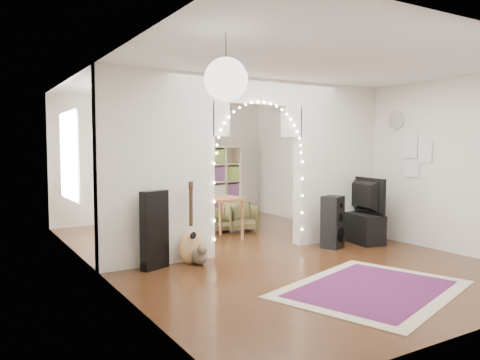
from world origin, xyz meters
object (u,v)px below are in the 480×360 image
dining_table (208,202)px  bookcase (208,182)px  acoustic_guitar (191,234)px  floor_speaker (333,222)px  dining_chair_right (241,217)px  dining_chair_left (219,220)px  media_console (359,227)px

dining_table → bookcase: bearing=54.4°
acoustic_guitar → floor_speaker: size_ratio=1.16×
floor_speaker → dining_chair_right: floor_speaker is taller
bookcase → dining_chair_right: bookcase is taller
bookcase → dining_chair_right: size_ratio=2.79×
dining_chair_right → bookcase: bearing=98.2°
bookcase → dining_table: bearing=-108.3°
floor_speaker → dining_table: 2.15m
floor_speaker → dining_table: floor_speaker is taller
dining_chair_left → media_console: bearing=-43.8°
floor_speaker → media_console: (0.75, 0.16, -0.17)m
media_console → bookcase: (-0.98, 3.83, 0.58)m
acoustic_guitar → dining_table: 1.61m
acoustic_guitar → dining_chair_left: bearing=31.9°
dining_chair_right → dining_chair_left: bearing=176.6°
bookcase → media_console: bearing=-66.9°
acoustic_guitar → dining_table: (0.93, 1.30, 0.25)m
floor_speaker → bookcase: size_ratio=0.51×
media_console → dining_chair_right: (-1.22, 1.95, 0.02)m
floor_speaker → bookcase: bearing=69.9°
dining_chair_left → dining_table: bearing=-122.6°
dining_chair_left → dining_chair_right: (0.40, -0.14, 0.05)m
dining_chair_right → media_console: bearing=-42.8°
bookcase → acoustic_guitar: bearing=-111.4°
dining_table → media_console: bearing=-40.2°
floor_speaker → dining_chair_left: (-0.87, 2.24, -0.20)m
dining_chair_right → dining_table: bearing=-135.5°
media_console → dining_chair_right: bearing=132.7°
bookcase → dining_chair_left: (-0.64, -1.75, -0.61)m
acoustic_guitar → dining_table: bearing=33.9°
acoustic_guitar → dining_chair_right: (1.94, 1.87, -0.16)m
dining_chair_right → acoustic_guitar: bearing=-120.9°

